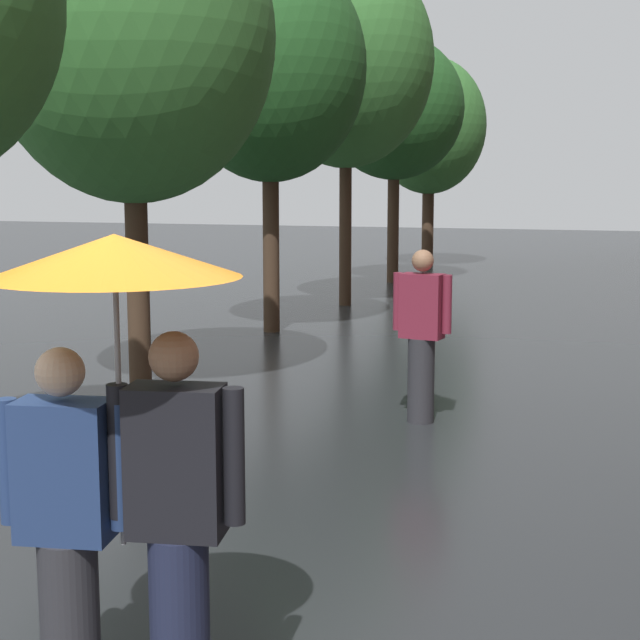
% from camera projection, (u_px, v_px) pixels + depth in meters
% --- Properties ---
extents(street_tree_1, '(3.04, 3.04, 5.58)m').
position_uv_depth(street_tree_1, '(131.00, 37.00, 10.16)').
color(street_tree_1, '#473323').
rests_on(street_tree_1, ground).
extents(street_tree_2, '(2.86, 2.86, 5.65)m').
position_uv_depth(street_tree_2, '(270.00, 68.00, 14.27)').
color(street_tree_2, '#473323').
rests_on(street_tree_2, ground).
extents(street_tree_3, '(3.14, 3.14, 6.29)m').
position_uv_depth(street_tree_3, '(346.00, 61.00, 17.22)').
color(street_tree_3, '#473323').
rests_on(street_tree_3, ground).
extents(street_tree_4, '(3.04, 3.04, 5.38)m').
position_uv_depth(street_tree_4, '(394.00, 109.00, 21.12)').
color(street_tree_4, '#473323').
rests_on(street_tree_4, ground).
extents(street_tree_5, '(2.92, 2.92, 5.38)m').
position_uv_depth(street_tree_5, '(429.00, 126.00, 24.94)').
color(street_tree_5, '#473323').
rests_on(street_tree_5, ground).
extents(couple_under_umbrella, '(1.08, 1.06, 2.14)m').
position_uv_depth(couple_under_umbrella, '(119.00, 413.00, 4.08)').
color(couple_under_umbrella, '#2D2D33').
rests_on(couple_under_umbrella, ground).
extents(pedestrian_walking_midground, '(0.58, 0.28, 1.68)m').
position_uv_depth(pedestrian_walking_midground, '(422.00, 335.00, 9.29)').
color(pedestrian_walking_midground, '#2D2D33').
rests_on(pedestrian_walking_midground, ground).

